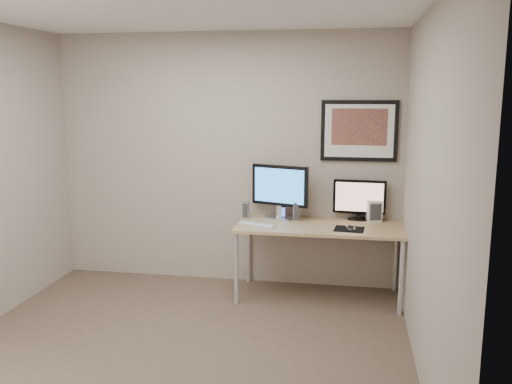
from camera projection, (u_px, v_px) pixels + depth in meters
floor at (179, 352)px, 4.24m from camera, size 3.60×3.60×0.00m
room at (191, 137)px, 4.37m from camera, size 3.60×3.60×3.60m
desk at (319, 232)px, 5.25m from camera, size 1.60×0.70×0.73m
framed_art at (359, 131)px, 5.34m from camera, size 0.75×0.04×0.60m
monitor_large at (280, 189)px, 5.44m from camera, size 0.59×0.27×0.55m
monitor_tv at (359, 199)px, 5.40m from camera, size 0.52×0.13×0.41m
speaker_left at (246, 210)px, 5.51m from camera, size 0.08×0.08×0.17m
speaker_right at (297, 211)px, 5.40m from camera, size 0.09×0.09×0.19m
phone_dock at (283, 213)px, 5.47m from camera, size 0.07×0.07×0.14m
keyboard at (257, 225)px, 5.22m from camera, size 0.40×0.23×0.01m
mousepad at (349, 229)px, 5.08m from camera, size 0.29×0.27×0.00m
mouse at (351, 227)px, 5.07m from camera, size 0.09×0.12×0.04m
fan_unit at (374, 211)px, 5.36m from camera, size 0.16×0.13×0.21m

